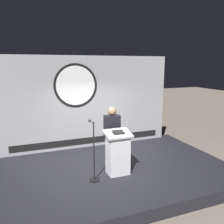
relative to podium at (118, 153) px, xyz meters
name	(u,v)px	position (x,y,z in m)	size (l,w,h in m)	color
ground_plane	(109,178)	(-0.09, 0.37, -0.84)	(40.00, 40.00, 0.00)	#6B6056
stage_platform	(109,173)	(-0.09, 0.37, -0.69)	(6.40, 4.00, 0.30)	black
banner_display	(89,102)	(-0.11, 2.21, 0.95)	(5.57, 0.12, 2.97)	#9E9EA3
podium	(118,153)	(0.00, 0.00, 0.00)	(0.64, 0.50, 1.11)	silver
speaker_person	(112,136)	(0.03, 0.48, 0.28)	(0.40, 0.26, 1.62)	black
microphone_stand	(94,160)	(-0.66, -0.10, -0.05)	(0.24, 0.49, 1.43)	black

